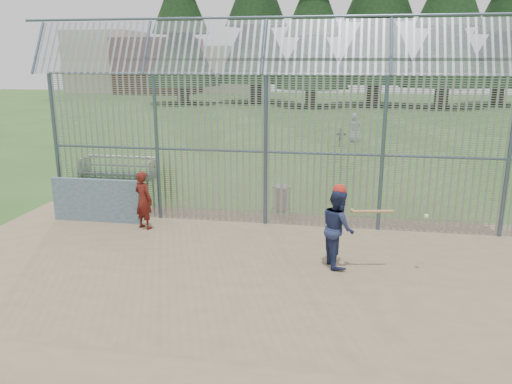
% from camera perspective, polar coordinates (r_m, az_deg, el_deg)
% --- Properties ---
extents(ground, '(120.00, 120.00, 0.00)m').
position_cam_1_polar(ground, '(10.45, -1.88, -9.72)').
color(ground, '#2D511E').
rests_on(ground, ground).
extents(dirt_infield, '(14.00, 10.00, 0.02)m').
position_cam_1_polar(dirt_infield, '(10.00, -2.46, -10.84)').
color(dirt_infield, '#756047').
rests_on(dirt_infield, ground).
extents(dugout_wall, '(2.50, 0.12, 1.20)m').
position_cam_1_polar(dugout_wall, '(14.33, -17.80, -0.92)').
color(dugout_wall, '#38566B').
rests_on(dugout_wall, dirt_infield).
extents(batter, '(0.88, 0.99, 1.70)m').
position_cam_1_polar(batter, '(10.83, 9.33, -4.06)').
color(batter, navy).
rests_on(batter, dirt_infield).
extents(onlooker, '(0.66, 0.57, 1.54)m').
position_cam_1_polar(onlooker, '(13.38, -12.73, -0.91)').
color(onlooker, maroon).
rests_on(onlooker, dirt_infield).
extents(bg_kid_standing, '(0.79, 0.53, 1.57)m').
position_cam_1_polar(bg_kid_standing, '(27.62, 11.22, 7.21)').
color(bg_kid_standing, gray).
rests_on(bg_kid_standing, ground).
extents(bg_kid_seated, '(0.58, 0.25, 0.99)m').
position_cam_1_polar(bg_kid_seated, '(26.04, 9.73, 6.18)').
color(bg_kid_seated, slate).
rests_on(bg_kid_seated, ground).
extents(batting_gear, '(1.95, 0.40, 0.62)m').
position_cam_1_polar(batting_gear, '(10.58, 10.37, -0.30)').
color(batting_gear, red).
rests_on(batting_gear, ground).
extents(trash_can, '(0.56, 0.56, 0.82)m').
position_cam_1_polar(trash_can, '(14.80, 2.94, -0.67)').
color(trash_can, gray).
rests_on(trash_can, ground).
extents(bleacher, '(3.00, 0.95, 0.72)m').
position_cam_1_polar(bleacher, '(19.77, -15.39, 2.87)').
color(bleacher, slate).
rests_on(bleacher, ground).
extents(backstop_fence, '(20.09, 0.81, 5.30)m').
position_cam_1_polar(backstop_fence, '(12.89, 9.09, 5.83)').
color(backstop_fence, '#47566B').
rests_on(backstop_fence, ground).
extents(distant_buildings, '(26.50, 10.50, 8.00)m').
position_cam_1_polar(distant_buildings, '(70.43, -11.53, 14.02)').
color(distant_buildings, brown).
rests_on(distant_buildings, ground).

